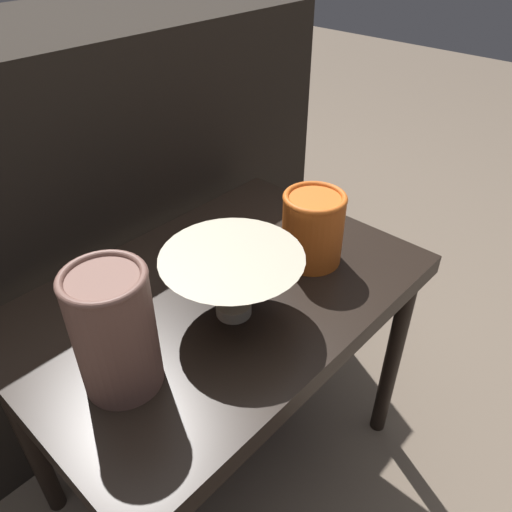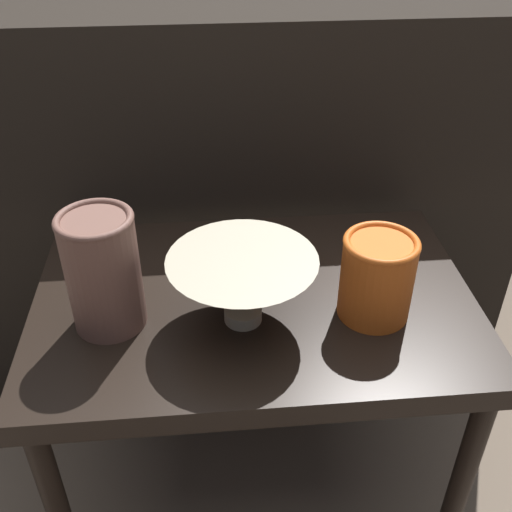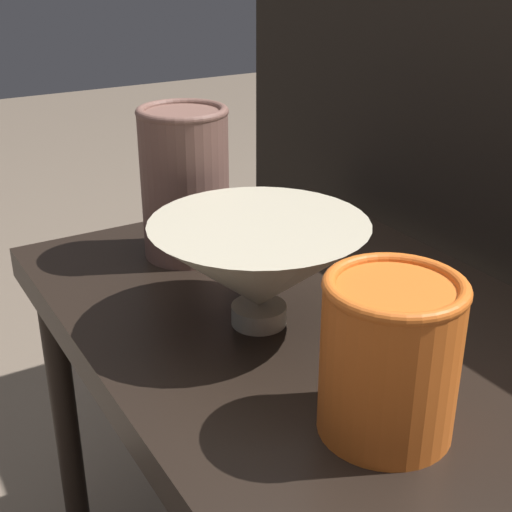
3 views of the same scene
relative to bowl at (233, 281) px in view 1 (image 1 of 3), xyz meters
name	(u,v)px [view 1 (image 1 of 3)]	position (x,y,z in m)	size (l,w,h in m)	color
ground_plane	(229,461)	(0.02, 0.06, -0.60)	(8.00, 8.00, 0.00)	#6B5B4C
table	(220,316)	(0.02, 0.06, -0.13)	(0.73, 0.49, 0.53)	black
couch_backdrop	(64,219)	(0.02, 0.62, -0.15)	(1.29, 0.50, 0.89)	black
bowl	(233,281)	(0.00, 0.00, 0.00)	(0.23, 0.23, 0.12)	#B2A88E
vase_textured_left	(114,330)	(-0.21, 0.02, 0.03)	(0.11, 0.11, 0.19)	brown
vase_colorful_right	(313,227)	(0.21, 0.00, 0.00)	(0.12, 0.12, 0.14)	orange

